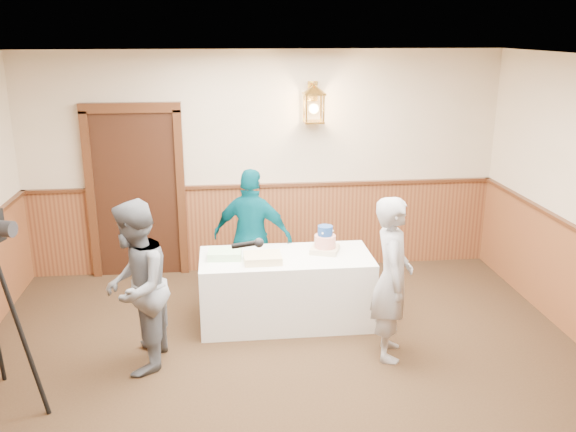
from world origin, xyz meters
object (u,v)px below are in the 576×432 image
object	(u,v)px
sheet_cake_yellow	(263,258)
assistant_p	(253,237)
sheet_cake_green	(225,254)
tiered_cake	(325,242)
interviewer	(136,287)
display_table	(286,289)
baker	(392,279)

from	to	relation	value
sheet_cake_yellow	assistant_p	world-z (taller)	assistant_p
sheet_cake_green	tiered_cake	bearing A→B (deg)	2.89
tiered_cake	interviewer	xyz separation A→B (m)	(-1.87, -0.86, -0.06)
display_table	assistant_p	world-z (taller)	assistant_p
interviewer	display_table	bearing A→B (deg)	123.65
sheet_cake_yellow	sheet_cake_green	distance (m)	0.42
display_table	interviewer	world-z (taller)	interviewer
display_table	interviewer	bearing A→B (deg)	-151.65
interviewer	assistant_p	bearing A→B (deg)	145.21
tiered_cake	assistant_p	bearing A→B (deg)	147.34
interviewer	sheet_cake_yellow	bearing A→B (deg)	123.57
interviewer	baker	distance (m)	2.36
tiered_cake	sheet_cake_green	bearing A→B (deg)	-177.11
tiered_cake	display_table	bearing A→B (deg)	-169.66
display_table	tiered_cake	world-z (taller)	tiered_cake
baker	assistant_p	world-z (taller)	baker
sheet_cake_yellow	assistant_p	distance (m)	0.70
interviewer	assistant_p	xyz separation A→B (m)	(1.12, 1.34, -0.02)
interviewer	assistant_p	world-z (taller)	interviewer
tiered_cake	assistant_p	world-z (taller)	assistant_p
sheet_cake_yellow	interviewer	world-z (taller)	interviewer
sheet_cake_green	assistant_p	xyz separation A→B (m)	(0.32, 0.53, -0.01)
sheet_cake_green	baker	world-z (taller)	baker
sheet_cake_yellow	baker	bearing A→B (deg)	-29.95
tiered_cake	sheet_cake_green	size ratio (longest dim) A/B	1.06
display_table	assistant_p	distance (m)	0.76
tiered_cake	sheet_cake_green	xyz separation A→B (m)	(-1.06, -0.05, -0.07)
display_table	assistant_p	size ratio (longest dim) A/B	1.15
display_table	sheet_cake_green	bearing A→B (deg)	177.82
assistant_p	display_table	bearing A→B (deg)	140.55
tiered_cake	sheet_cake_yellow	bearing A→B (deg)	-162.33
sheet_cake_green	baker	size ratio (longest dim) A/B	0.21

